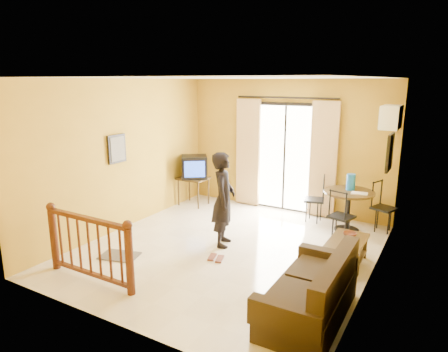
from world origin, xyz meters
The scene contains 19 objects.
ground centered at (0.00, 0.00, 0.00)m, with size 5.00×5.00×0.00m, color beige.
room_shell centered at (0.00, 0.00, 1.70)m, with size 5.00×5.00×5.00m.
balcony_door centered at (0.00, 2.43, 1.19)m, with size 2.25×0.14×2.46m.
tv_table centered at (-1.90, 1.77, 0.56)m, with size 0.64×0.53×0.64m.
television centered at (-1.87, 1.76, 0.88)m, with size 0.74×0.73×0.50m.
picture_left centered at (-2.22, -0.20, 1.55)m, with size 0.05×0.42×0.52m.
dining_table centered at (1.51, 1.88, 0.61)m, with size 0.92×0.92×0.77m.
water_jug centered at (1.51, 1.97, 0.92)m, with size 0.16×0.16×0.30m, color blue.
serving_tray centered at (1.71, 1.78, 0.78)m, with size 0.28×0.18×0.02m, color beige.
dining_chairs centered at (1.48, 1.84, 0.00)m, with size 1.80×1.37×0.95m.
air_conditioner centered at (2.09, 1.95, 2.15)m, with size 0.31×0.60×0.40m.
botanical_print centered at (2.22, 1.30, 1.65)m, with size 0.05×0.50×0.60m.
coffee_table centered at (1.85, 0.39, 0.27)m, with size 0.51×0.92×0.41m.
bowl centered at (1.85, 0.56, 0.44)m, with size 0.21×0.21×0.06m, color #52281C.
sofa centered at (1.85, -1.23, 0.30)m, with size 0.80×1.70×0.81m.
standing_person centered at (-0.17, 0.14, 0.81)m, with size 0.59×0.39×1.62m, color black.
stair_balustrade centered at (-1.15, -1.90, 0.56)m, with size 1.63×0.13×1.04m.
doormat centered at (-1.38, -1.12, 0.01)m, with size 0.60×0.40×0.02m, color #504940.
sandals centered at (0.02, -0.42, 0.01)m, with size 0.32×0.27×0.03m.
Camera 1 is at (3.07, -5.43, 2.76)m, focal length 32.00 mm.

